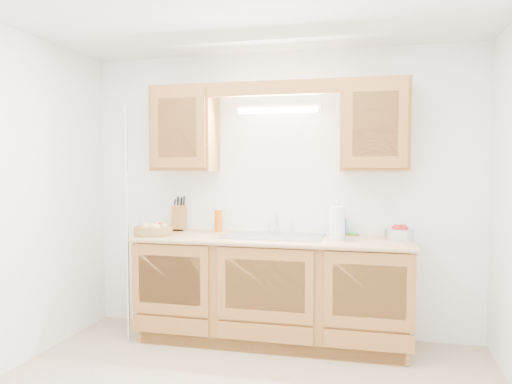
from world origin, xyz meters
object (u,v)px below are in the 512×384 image
(knife_block, at_px, (179,218))
(fruit_basket, at_px, (153,229))
(paper_towel, at_px, (337,223))
(apple_bowl, at_px, (400,233))

(knife_block, bearing_deg, fruit_basket, -113.88)
(fruit_basket, xyz_separation_m, paper_towel, (1.57, 0.10, 0.09))
(fruit_basket, height_order, paper_towel, paper_towel)
(fruit_basket, bearing_deg, paper_towel, 3.58)
(fruit_basket, bearing_deg, knife_block, 73.57)
(paper_towel, height_order, apple_bowl, paper_towel)
(fruit_basket, height_order, knife_block, knife_block)
(paper_towel, bearing_deg, knife_block, 170.78)
(knife_block, xyz_separation_m, paper_towel, (1.47, -0.24, 0.01))
(fruit_basket, distance_m, knife_block, 0.36)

